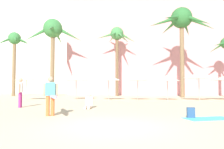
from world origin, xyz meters
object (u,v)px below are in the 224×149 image
palm_tree_right (14,45)px  cafe_umbrella_0 (26,78)px  cafe_umbrella_3 (199,75)px  cafe_umbrella_4 (167,78)px  palm_tree_left (53,33)px  beach_towel (209,119)px  person_near_left (20,91)px  palm_tree_far_right (182,23)px  cafe_umbrella_1 (109,78)px  person_mid_right (89,103)px  palm_tree_far_left (117,39)px  cafe_umbrella_2 (76,77)px  backpack (191,113)px  person_near_right (51,94)px  cafe_umbrella_5 (138,78)px

palm_tree_right → cafe_umbrella_0: 9.75m
cafe_umbrella_3 → cafe_umbrella_4: 2.62m
palm_tree_left → beach_towel: bearing=-55.8°
cafe_umbrella_0 → cafe_umbrella_4: cafe_umbrella_4 is taller
cafe_umbrella_4 → person_near_left: bearing=-146.7°
cafe_umbrella_3 → cafe_umbrella_0: bearing=179.3°
cafe_umbrella_3 → beach_towel: (-3.00, -10.34, -2.14)m
palm_tree_far_right → cafe_umbrella_3: (0.03, -5.32, -5.97)m
cafe_umbrella_1 → beach_towel: bearing=-66.5°
cafe_umbrella_1 → person_mid_right: 7.18m
palm_tree_far_left → cafe_umbrella_2: (-3.52, -7.17, -4.95)m
cafe_umbrella_2 → backpack: size_ratio=5.60×
cafe_umbrella_0 → backpack: size_ratio=5.09×
person_mid_right → person_near_right: (-1.15, -3.17, 0.60)m
palm_tree_far_right → palm_tree_far_left: bearing=157.9°
cafe_umbrella_2 → person_mid_right: 8.15m
palm_tree_far_left → palm_tree_right: size_ratio=1.09×
person_near_right → palm_tree_right: bearing=-163.8°
cafe_umbrella_1 → cafe_umbrella_5: (2.53, -0.19, -0.05)m
palm_tree_right → backpack: 24.65m
cafe_umbrella_2 → backpack: cafe_umbrella_2 is taller
beach_towel → backpack: size_ratio=4.49×
palm_tree_far_right → cafe_umbrella_3: palm_tree_far_right is taller
person_mid_right → cafe_umbrella_3: bearing=131.1°
palm_tree_far_right → backpack: size_ratio=23.37×
cafe_umbrella_3 → person_near_left: cafe_umbrella_3 is taller
person_near_right → palm_tree_far_left: bearing=157.9°
palm_tree_left → cafe_umbrella_5: 13.19m
palm_tree_far_left → person_mid_right: bearing=-94.5°
palm_tree_left → cafe_umbrella_2: (4.16, -6.06, -5.52)m
palm_tree_far_left → person_near_right: 19.08m
palm_tree_right → person_near_left: bearing=-62.1°
palm_tree_far_left → cafe_umbrella_2: size_ratio=3.62×
palm_tree_left → cafe_umbrella_0: palm_tree_left is taller
palm_tree_right → beach_towel: palm_tree_right is taller
palm_tree_right → palm_tree_far_right: bearing=-6.2°
palm_tree_left → person_mid_right: 16.79m
palm_tree_right → backpack: size_ratio=18.67×
cafe_umbrella_0 → cafe_umbrella_4: size_ratio=0.99×
palm_tree_left → person_near_left: 15.15m
cafe_umbrella_0 → backpack: 15.43m
beach_towel → palm_tree_far_right: bearing=79.3°
palm_tree_far_right → palm_tree_left: bearing=173.1°
cafe_umbrella_5 → person_mid_right: cafe_umbrella_5 is taller
palm_tree_left → palm_tree_right: (-4.92, 0.36, -1.28)m
cafe_umbrella_3 → person_near_right: bearing=-134.3°
palm_tree_left → cafe_umbrella_4: size_ratio=4.31×
person_mid_right → cafe_umbrella_5: bearing=157.6°
cafe_umbrella_4 → backpack: cafe_umbrella_4 is taller
palm_tree_right → person_mid_right: palm_tree_right is taller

